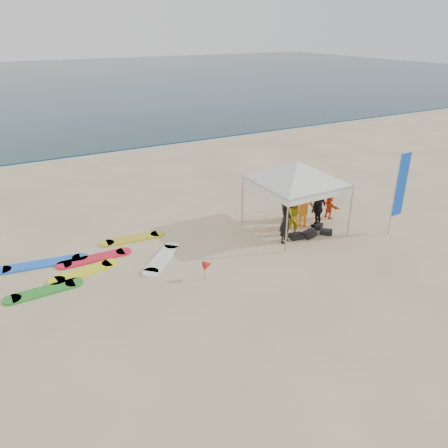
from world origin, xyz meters
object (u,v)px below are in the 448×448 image
at_px(person_black_a, 286,221).
at_px(person_orange_a, 304,206).
at_px(person_orange_b, 290,199).
at_px(person_yellow, 295,217).
at_px(feather_flag, 400,186).
at_px(person_seated, 329,207).
at_px(canopy_tent, 298,161).
at_px(marker_pennant, 208,265).
at_px(person_black_b, 318,208).
at_px(surfboard_spread, 94,262).

bearing_deg(person_black_a, person_orange_a, -8.37).
bearing_deg(person_orange_a, person_black_a, 72.38).
relative_size(person_orange_a, person_orange_b, 0.95).
relative_size(person_yellow, feather_flag, 0.48).
height_order(person_seated, canopy_tent, canopy_tent).
relative_size(person_yellow, marker_pennant, 2.45).
height_order(person_black_a, person_black_b, person_black_a).
distance_m(person_seated, canopy_tent, 2.97).
bearing_deg(person_yellow, person_orange_b, 79.42).
bearing_deg(person_black_b, surfboard_spread, -27.34).
distance_m(person_orange_b, person_seated, 1.73).
distance_m(person_yellow, person_orange_b, 1.50).
relative_size(person_yellow, person_seated, 1.54).
distance_m(person_orange_a, feather_flag, 3.64).
height_order(person_black_a, person_orange_b, person_orange_b).
bearing_deg(person_orange_b, surfboard_spread, -26.13).
relative_size(person_seated, surfboard_spread, 0.17).
relative_size(person_orange_a, canopy_tent, 0.41).
relative_size(person_black_a, person_orange_b, 0.90).
xyz_separation_m(person_orange_a, person_orange_b, (-0.11, 0.72, 0.05)).
xyz_separation_m(person_orange_a, feather_flag, (2.66, -2.24, 1.06)).
bearing_deg(person_orange_b, person_black_a, 24.29).
bearing_deg(surfboard_spread, person_black_b, -9.06).
bearing_deg(person_black_a, person_orange_b, 11.08).
relative_size(canopy_tent, surfboard_spread, 0.73).
xyz_separation_m(person_black_a, person_orange_a, (1.49, 0.82, 0.04)).
height_order(person_yellow, person_seated, person_yellow).
bearing_deg(person_yellow, person_black_a, -140.24).
bearing_deg(person_orange_a, person_seated, -133.42).
bearing_deg(person_orange_a, surfboard_spread, 36.38).
height_order(person_black_a, person_orange_a, person_orange_a).
height_order(person_yellow, person_orange_b, person_orange_b).
xyz_separation_m(person_black_b, surfboard_spread, (-8.61, 1.37, -0.76)).
distance_m(person_black_a, feather_flag, 4.52).
bearing_deg(feather_flag, surfboard_spread, 163.23).
bearing_deg(feather_flag, person_seated, 117.79).
relative_size(person_black_a, person_orange_a, 0.95).
height_order(feather_flag, marker_pennant, feather_flag).
height_order(person_orange_b, feather_flag, feather_flag).
distance_m(marker_pennant, surfboard_spread, 4.08).
relative_size(feather_flag, surfboard_spread, 0.57).
relative_size(person_orange_a, person_black_b, 1.09).
height_order(person_orange_b, person_seated, person_orange_b).
relative_size(person_orange_a, marker_pennant, 2.72).
bearing_deg(person_seated, canopy_tent, 91.30).
relative_size(person_black_a, person_seated, 1.64).
height_order(person_black_b, person_orange_b, person_orange_b).
distance_m(person_black_a, surfboard_spread, 6.96).
bearing_deg(person_seated, person_black_a, 105.29).
bearing_deg(person_orange_b, person_yellow, 36.58).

